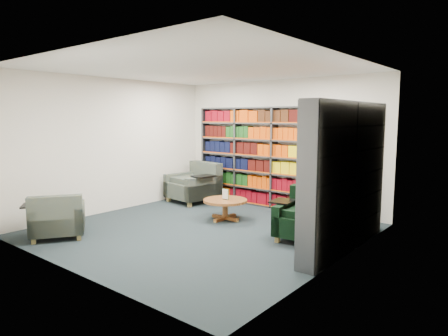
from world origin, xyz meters
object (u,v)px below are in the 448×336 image
Objects in this scene: chair_teal_front at (57,220)px; coffee_table at (225,204)px; chair_teal_left at (196,186)px; chair_green_right at (311,219)px.

coffee_table is at bearing 61.89° from chair_teal_front.
chair_teal_left is 1.49× the size of coffee_table.
chair_teal_left reaches higher than chair_green_right.
chair_teal_left is at bearing 163.74° from chair_green_right.
coffee_table is at bearing -29.71° from chair_teal_left.
chair_teal_front is at bearing -118.11° from coffee_table.
chair_green_right is 4.17m from chair_teal_front.
chair_teal_front reaches higher than coffee_table.
chair_teal_front is at bearing -86.57° from chair_teal_left.
chair_teal_front is (-3.28, -2.58, -0.03)m from chair_green_right.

